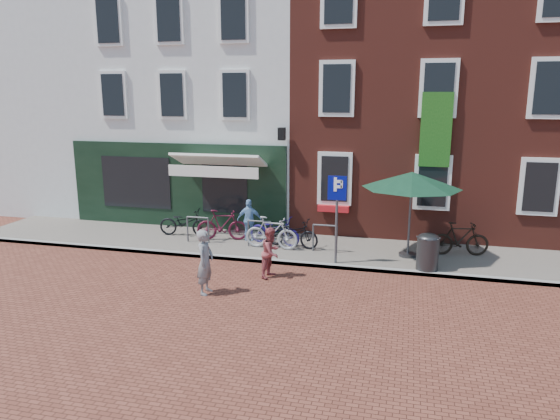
% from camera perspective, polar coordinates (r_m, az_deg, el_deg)
% --- Properties ---
extents(ground, '(80.00, 80.00, 0.00)m').
position_cam_1_polar(ground, '(14.40, 2.16, -6.20)').
color(ground, brown).
extents(sidewalk, '(24.00, 3.00, 0.10)m').
position_cam_1_polar(sidewalk, '(15.64, 6.91, -4.54)').
color(sidewalk, slate).
rests_on(sidewalk, ground).
extents(building_stucco, '(8.00, 8.00, 9.00)m').
position_cam_1_polar(building_stucco, '(21.77, -7.01, 12.22)').
color(building_stucco, silver).
rests_on(building_stucco, ground).
extents(building_brick_mid, '(6.00, 8.00, 10.00)m').
position_cam_1_polar(building_brick_mid, '(20.34, 12.22, 13.40)').
color(building_brick_mid, maroon).
rests_on(building_brick_mid, ground).
extents(filler_left, '(7.00, 8.00, 9.00)m').
position_cam_1_polar(filler_left, '(25.44, -23.31, 11.36)').
color(filler_left, silver).
rests_on(filler_left, ground).
extents(litter_bin, '(0.57, 0.57, 1.05)m').
position_cam_1_polar(litter_bin, '(14.22, 15.94, -4.22)').
color(litter_bin, '#2F2F31').
rests_on(litter_bin, sidewalk).
extents(parking_sign, '(0.50, 0.08, 2.43)m').
position_cam_1_polar(parking_sign, '(14.00, 6.27, 0.68)').
color(parking_sign, '#4C4C4F').
rests_on(parking_sign, sidewalk).
extents(parasol, '(2.76, 2.76, 2.54)m').
position_cam_1_polar(parasol, '(14.86, 14.30, 3.54)').
color(parasol, '#4C4C4F').
rests_on(parasol, sidewalk).
extents(woman, '(0.37, 0.57, 1.56)m').
position_cam_1_polar(woman, '(12.41, -8.22, -5.68)').
color(woman, gray).
rests_on(woman, ground).
extents(boy, '(0.64, 0.74, 1.32)m').
position_cam_1_polar(boy, '(13.42, -0.98, -4.68)').
color(boy, '#9D4246').
rests_on(boy, ground).
extents(cafe_person, '(0.82, 0.46, 1.32)m').
position_cam_1_polar(cafe_person, '(16.37, -3.38, -1.10)').
color(cafe_person, '#7AA8D8').
rests_on(cafe_person, sidewalk).
extents(bicycle_0, '(1.72, 0.74, 0.88)m').
position_cam_1_polar(bicycle_0, '(17.21, -10.47, -1.36)').
color(bicycle_0, black).
rests_on(bicycle_0, sidewalk).
extents(bicycle_1, '(1.69, 0.80, 0.98)m').
position_cam_1_polar(bicycle_1, '(16.52, -6.36, -1.64)').
color(bicycle_1, '#4C0F21').
rests_on(bicycle_1, sidewalk).
extents(bicycle_2, '(1.76, 0.92, 0.88)m').
position_cam_1_polar(bicycle_2, '(15.95, -0.58, -2.26)').
color(bicycle_2, '#170D5A').
rests_on(bicycle_2, sidewalk).
extents(bicycle_3, '(1.65, 0.55, 0.98)m').
position_cam_1_polar(bicycle_3, '(15.51, -0.95, -2.52)').
color(bicycle_3, '#9D9D9F').
rests_on(bicycle_3, sidewalk).
extents(bicycle_4, '(1.75, 0.86, 0.88)m').
position_cam_1_polar(bicycle_4, '(15.68, 1.33, -2.53)').
color(bicycle_4, black).
rests_on(bicycle_4, sidewalk).
extents(bicycle_5, '(1.68, 0.70, 0.98)m').
position_cam_1_polar(bicycle_5, '(15.75, 19.16, -3.01)').
color(bicycle_5, black).
rests_on(bicycle_5, sidewalk).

